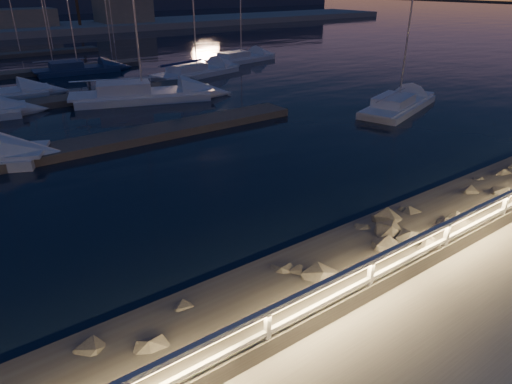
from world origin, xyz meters
TOP-DOWN VIEW (x-y plane):
  - ground at (0.00, 0.00)m, footprint 400.00×400.00m
  - harbor_water at (0.00, 31.22)m, footprint 400.00×440.00m
  - guard_rail at (-0.07, -0.00)m, footprint 44.11×0.12m
  - riprap at (-5.12, 1.46)m, footprint 36.90×3.14m
  - floating_docks at (0.00, 32.50)m, footprint 22.00×36.00m
  - sailboat_c at (5.28, 23.73)m, footprint 9.68×5.55m
  - sailboat_d at (17.29, 11.93)m, footprint 8.08×4.50m
  - sailboat_h at (12.56, 29.16)m, footprint 8.70×4.40m
  - sailboat_k at (4.82, 36.41)m, footprint 7.44×2.74m
  - sailboat_l at (19.78, 33.07)m, footprint 8.27×3.83m

SIDE VIEW (x-z plane):
  - harbor_water at x=0.00m, z-range -1.27..-0.67m
  - floating_docks at x=0.00m, z-range -0.60..-0.20m
  - riprap at x=-5.12m, z-range -0.94..0.52m
  - sailboat_d at x=17.29m, z-range -6.79..6.39m
  - sailboat_k at x=4.82m, z-range -6.38..5.98m
  - sailboat_l at x=19.78m, z-range -6.95..6.56m
  - sailboat_h at x=12.56m, z-range -7.27..6.90m
  - sailboat_c at x=5.28m, z-range -8.07..7.81m
  - ground at x=0.00m, z-range 0.00..0.00m
  - guard_rail at x=-0.07m, z-range 0.24..1.30m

